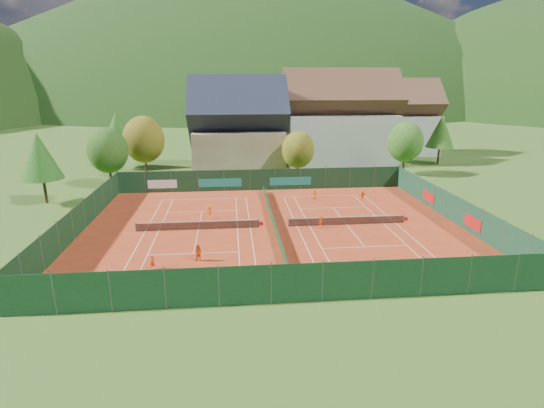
{
  "coord_description": "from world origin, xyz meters",
  "views": [
    {
      "loc": [
        -4.35,
        -42.63,
        15.25
      ],
      "look_at": [
        0.0,
        2.0,
        2.0
      ],
      "focal_mm": 28.0,
      "sensor_mm": 36.0,
      "label": 1
    }
  ],
  "objects_px": {
    "player_left_mid": "(198,253)",
    "player_left_far": "(210,212)",
    "chalet": "(238,132)",
    "player_right_far_a": "(315,194)",
    "hotel_block_b": "(396,122)",
    "player_left_near": "(152,262)",
    "hotel_block_a": "(339,123)",
    "player_right_near": "(321,222)",
    "player_right_far_b": "(363,195)",
    "ball_hopper": "(427,268)"
  },
  "relations": [
    {
      "from": "player_left_mid",
      "to": "player_left_far",
      "type": "height_order",
      "value": "player_left_mid"
    },
    {
      "from": "chalet",
      "to": "player_right_far_a",
      "type": "distance_m",
      "value": 22.53
    },
    {
      "from": "hotel_block_b",
      "to": "player_right_far_a",
      "type": "relative_size",
      "value": 12.9
    },
    {
      "from": "chalet",
      "to": "player_left_near",
      "type": "xyz_separation_m",
      "value": [
        -8.14,
        -39.29,
        -6.04
      ]
    },
    {
      "from": "hotel_block_a",
      "to": "player_right_near",
      "type": "height_order",
      "value": "hotel_block_a"
    },
    {
      "from": "chalet",
      "to": "player_left_mid",
      "type": "distance_m",
      "value": 38.91
    },
    {
      "from": "player_left_mid",
      "to": "player_right_near",
      "type": "height_order",
      "value": "player_left_mid"
    },
    {
      "from": "player_right_near",
      "to": "player_right_far_a",
      "type": "bearing_deg",
      "value": 32.09
    },
    {
      "from": "hotel_block_a",
      "to": "player_left_mid",
      "type": "relative_size",
      "value": 13.66
    },
    {
      "from": "player_right_far_b",
      "to": "player_left_far",
      "type": "bearing_deg",
      "value": 5.27
    },
    {
      "from": "player_right_far_b",
      "to": "player_right_near",
      "type": "bearing_deg",
      "value": 41.95
    },
    {
      "from": "hotel_block_b",
      "to": "player_right_near",
      "type": "bearing_deg",
      "value": -119.22
    },
    {
      "from": "chalet",
      "to": "hotel_block_b",
      "type": "bearing_deg",
      "value": 22.99
    },
    {
      "from": "player_left_far",
      "to": "player_left_near",
      "type": "bearing_deg",
      "value": 96.9
    },
    {
      "from": "hotel_block_b",
      "to": "player_right_near",
      "type": "distance_m",
      "value": 51.67
    },
    {
      "from": "hotel_block_a",
      "to": "ball_hopper",
      "type": "distance_m",
      "value": 49.28
    },
    {
      "from": "player_left_far",
      "to": "player_right_far_b",
      "type": "distance_m",
      "value": 20.51
    },
    {
      "from": "chalet",
      "to": "player_left_near",
      "type": "height_order",
      "value": "chalet"
    },
    {
      "from": "chalet",
      "to": "hotel_block_a",
      "type": "height_order",
      "value": "hotel_block_a"
    },
    {
      "from": "chalet",
      "to": "player_left_far",
      "type": "xyz_separation_m",
      "value": [
        -3.96,
        -26.26,
        -5.87
      ]
    },
    {
      "from": "chalet",
      "to": "ball_hopper",
      "type": "height_order",
      "value": "chalet"
    },
    {
      "from": "ball_hopper",
      "to": "player_right_near",
      "type": "bearing_deg",
      "value": 117.97
    },
    {
      "from": "player_left_mid",
      "to": "player_right_near",
      "type": "bearing_deg",
      "value": 49.79
    },
    {
      "from": "player_right_near",
      "to": "ball_hopper",
      "type": "bearing_deg",
      "value": -112.23
    },
    {
      "from": "ball_hopper",
      "to": "player_left_near",
      "type": "distance_m",
      "value": 22.58
    },
    {
      "from": "player_left_far",
      "to": "player_right_far_a",
      "type": "relative_size",
      "value": 1.13
    },
    {
      "from": "player_right_far_a",
      "to": "player_right_far_b",
      "type": "xyz_separation_m",
      "value": [
        6.23,
        -0.83,
        -0.08
      ]
    },
    {
      "from": "hotel_block_b",
      "to": "ball_hopper",
      "type": "bearing_deg",
      "value": -108.38
    },
    {
      "from": "hotel_block_a",
      "to": "player_left_far",
      "type": "relative_size",
      "value": 14.25
    },
    {
      "from": "chalet",
      "to": "player_right_far_a",
      "type": "bearing_deg",
      "value": -64.17
    },
    {
      "from": "player_right_far_a",
      "to": "player_right_far_b",
      "type": "relative_size",
      "value": 1.13
    },
    {
      "from": "player_left_near",
      "to": "hotel_block_b",
      "type": "bearing_deg",
      "value": 57.08
    },
    {
      "from": "player_right_near",
      "to": "player_left_far",
      "type": "bearing_deg",
      "value": 108.96
    },
    {
      "from": "chalet",
      "to": "hotel_block_a",
      "type": "bearing_deg",
      "value": 17.53
    },
    {
      "from": "player_left_far",
      "to": "player_right_far_b",
      "type": "bearing_deg",
      "value": -138.7
    },
    {
      "from": "ball_hopper",
      "to": "player_left_near",
      "type": "relative_size",
      "value": 0.68
    },
    {
      "from": "player_left_near",
      "to": "player_right_near",
      "type": "relative_size",
      "value": 0.87
    },
    {
      "from": "hotel_block_a",
      "to": "player_left_far",
      "type": "xyz_separation_m",
      "value": [
        -22.96,
        -32.26,
        -6.62
      ]
    },
    {
      "from": "hotel_block_a",
      "to": "player_left_mid",
      "type": "height_order",
      "value": "hotel_block_a"
    },
    {
      "from": "player_right_far_a",
      "to": "player_right_near",
      "type": "bearing_deg",
      "value": 90.81
    },
    {
      "from": "ball_hopper",
      "to": "player_left_mid",
      "type": "bearing_deg",
      "value": 166.83
    },
    {
      "from": "hotel_block_a",
      "to": "player_left_near",
      "type": "relative_size",
      "value": 18.37
    },
    {
      "from": "hotel_block_b",
      "to": "player_left_mid",
      "type": "relative_size",
      "value": 10.93
    },
    {
      "from": "hotel_block_a",
      "to": "player_right_far_b",
      "type": "height_order",
      "value": "hotel_block_a"
    },
    {
      "from": "hotel_block_b",
      "to": "player_left_far",
      "type": "xyz_separation_m",
      "value": [
        -36.96,
        -40.26,
        -5.86
      ]
    },
    {
      "from": "hotel_block_b",
      "to": "player_right_far_b",
      "type": "relative_size",
      "value": 14.58
    },
    {
      "from": "player_left_mid",
      "to": "player_left_far",
      "type": "bearing_deg",
      "value": 106.65
    },
    {
      "from": "player_left_far",
      "to": "player_right_near",
      "type": "bearing_deg",
      "value": -176.17
    },
    {
      "from": "player_left_far",
      "to": "player_right_near",
      "type": "distance_m",
      "value": 12.74
    },
    {
      "from": "chalet",
      "to": "hotel_block_a",
      "type": "distance_m",
      "value": 19.94
    }
  ]
}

